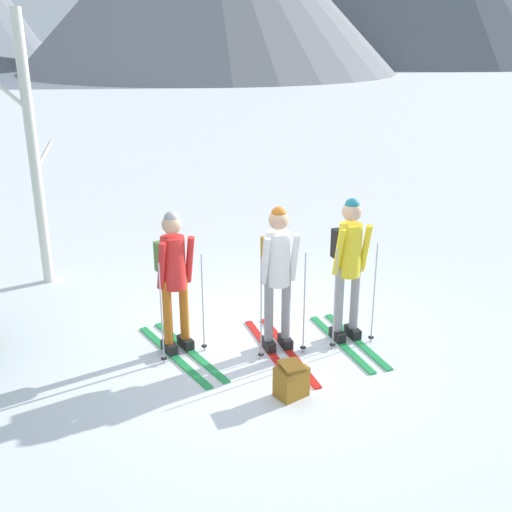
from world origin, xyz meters
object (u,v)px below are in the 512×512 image
at_px(skier_in_yellow, 349,261).
at_px(skier_in_red, 174,275).
at_px(backpack_on_snow_front, 291,380).
at_px(skier_in_white, 278,271).
at_px(birch_tree_slender, 33,153).

bearing_deg(skier_in_yellow, skier_in_red, 167.45).
relative_size(skier_in_yellow, backpack_on_snow_front, 4.83).
xyz_separation_m(skier_in_white, birch_tree_slender, (-2.49, 3.24, 0.98)).
xyz_separation_m(skier_in_red, skier_in_yellow, (2.05, -0.46, 0.06)).
bearing_deg(skier_in_white, birch_tree_slender, 127.52).
distance_m(birch_tree_slender, backpack_on_snow_front, 5.15).
bearing_deg(skier_in_white, backpack_on_snow_front, -104.07).
height_order(birch_tree_slender, backpack_on_snow_front, birch_tree_slender).
xyz_separation_m(birch_tree_slender, backpack_on_snow_front, (2.24, -4.26, -1.82)).
bearing_deg(backpack_on_snow_front, skier_in_yellow, 39.26).
relative_size(skier_in_white, backpack_on_snow_front, 4.75).
bearing_deg(skier_in_yellow, skier_in_white, 175.38).
height_order(skier_in_red, skier_in_yellow, skier_in_yellow).
height_order(skier_in_red, skier_in_white, skier_in_white).
height_order(skier_in_white, backpack_on_snow_front, skier_in_white).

